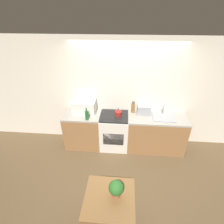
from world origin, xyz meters
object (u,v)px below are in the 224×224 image
Objects in this scene: microwave at (84,107)px; bottle at (87,115)px; kettle at (118,113)px; toaster_oven at (144,109)px; dining_table at (110,202)px; stove_range at (114,131)px.

microwave is 0.35m from bottle.
bottle is at bearing -162.14° from kettle.
microwave reaches higher than kettle.
dining_table is (-0.61, -2.11, -0.39)m from toaster_oven.
kettle reaches higher than stove_range.
bottle is at bearing -163.67° from toaster_oven.
toaster_oven reaches higher than stove_range.
kettle is 1.99m from dining_table.
microwave is at bearing 111.13° from dining_table.
bottle reaches higher than toaster_oven.
stove_range is at bearing -179.42° from kettle.
stove_range is 1.21× the size of dining_table.
toaster_oven is at bearing 2.11° from microwave.
toaster_oven is (1.28, 0.38, -0.00)m from bottle.
toaster_oven is 0.41× the size of dining_table.
kettle is at bearing 17.86° from bottle.
toaster_oven is (1.40, 0.05, -0.04)m from microwave.
toaster_oven is (0.59, 0.15, 0.03)m from kettle.
stove_range is 0.85m from bottle.
microwave is 2.25m from dining_table.
microwave is at bearing 111.07° from bottle.
microwave is (-0.72, 0.10, 0.60)m from stove_range.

